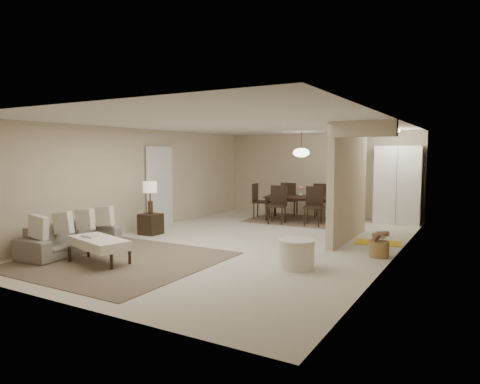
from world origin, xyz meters
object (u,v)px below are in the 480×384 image
Objects in this scene: pantry_cabinet at (398,185)px; ottoman_bench at (99,243)px; wicker_basket at (379,249)px; round_pouf at (296,254)px; side_table at (151,224)px; dining_table at (300,209)px; sofa at (71,238)px.

ottoman_bench is at bearing -117.86° from pantry_cabinet.
round_pouf is at bearing -125.42° from wicker_basket.
round_pouf is at bearing -14.48° from side_table.
dining_table reaches higher than wicker_basket.
ottoman_bench reaches higher than wicker_basket.
wicker_basket is at bearing -67.47° from sofa.
ottoman_bench is 5.02m from wicker_basket.
pantry_cabinet is 4.27m from wicker_basket.
pantry_cabinet is 4.30× the size of side_table.
sofa is 6.32m from dining_table.
round_pouf is (-0.63, -5.60, -0.81)m from pantry_cabinet.
round_pouf is (4.12, -1.06, -0.01)m from side_table.
dining_table is at bearing -161.13° from pantry_cabinet.
pantry_cabinet is at bearing 8.72° from dining_table.
sofa is 3.22× the size of round_pouf.
side_table is 0.25× the size of dining_table.
sofa is at bearing -125.53° from pantry_cabinet.
ottoman_bench is at bearing -145.06° from wicker_basket.
wicker_basket is (1.03, 1.45, -0.09)m from round_pouf.
pantry_cabinet reaches higher than round_pouf.
side_table is 5.17m from wicker_basket.
wicker_basket is (5.20, 2.57, -0.14)m from sofa.
dining_table reaches higher than round_pouf.
round_pouf is 5.10m from dining_table.
pantry_cabinet is 1.08× the size of dining_table.
side_table is at bearing 128.09° from ottoman_bench.
pantry_cabinet is at bearing 43.71° from side_table.
ottoman_bench is 3.39m from round_pouf.
dining_table is at bearing 58.35° from side_table.
side_table is (0.05, 2.18, -0.04)m from sofa.
ottoman_bench is (1.09, -0.30, 0.07)m from sofa.
side_table is at bearing -136.29° from pantry_cabinet.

